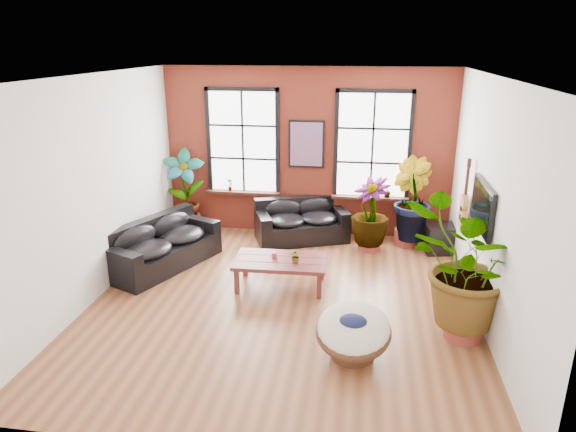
# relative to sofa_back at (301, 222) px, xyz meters

# --- Properties ---
(room) EXTENTS (6.04, 6.54, 3.54)m
(room) POSITION_rel_sofa_back_xyz_m (0.05, -2.64, 1.36)
(room) COLOR brown
(room) RESTS_ON ground
(sofa_back) EXTENTS (2.06, 1.52, 0.85)m
(sofa_back) POSITION_rel_sofa_back_xyz_m (0.00, 0.00, 0.00)
(sofa_back) COLOR black
(sofa_back) RESTS_ON ground
(sofa_left) EXTENTS (1.74, 2.40, 0.87)m
(sofa_left) POSITION_rel_sofa_back_xyz_m (-2.38, -1.73, 0.01)
(sofa_left) COLOR black
(sofa_left) RESTS_ON ground
(coffee_table) EXTENTS (1.56, 0.92, 0.59)m
(coffee_table) POSITION_rel_sofa_back_xyz_m (-0.07, -2.24, 0.05)
(coffee_table) COLOR #592020
(coffee_table) RESTS_ON ground
(papasan_chair) EXTENTS (1.10, 1.12, 0.74)m
(papasan_chair) POSITION_rel_sofa_back_xyz_m (1.21, -4.15, -0.01)
(papasan_chair) COLOR #55331E
(papasan_chair) RESTS_ON ground
(poster) EXTENTS (0.74, 0.06, 0.98)m
(poster) POSITION_rel_sofa_back_xyz_m (0.05, 0.40, 1.56)
(poster) COLOR black
(poster) RESTS_ON room
(tv_wall_unit) EXTENTS (0.13, 1.86, 1.20)m
(tv_wall_unit) POSITION_rel_sofa_back_xyz_m (2.98, -2.19, 1.16)
(tv_wall_unit) COLOR black
(tv_wall_unit) RESTS_ON room
(media_box) EXTENTS (0.75, 0.66, 0.55)m
(media_box) POSITION_rel_sofa_back_xyz_m (2.83, -0.26, -0.11)
(media_box) COLOR black
(media_box) RESTS_ON ground
(pot_back_left) EXTENTS (0.63, 0.63, 0.38)m
(pot_back_left) POSITION_rel_sofa_back_xyz_m (-2.49, 0.09, -0.19)
(pot_back_left) COLOR #943630
(pot_back_left) RESTS_ON ground
(pot_back_right) EXTENTS (0.57, 0.57, 0.33)m
(pot_back_right) POSITION_rel_sofa_back_xyz_m (2.16, 0.00, -0.22)
(pot_back_right) COLOR #943630
(pot_back_right) RESTS_ON ground
(pot_right_wall) EXTENTS (0.53, 0.53, 0.39)m
(pot_right_wall) POSITION_rel_sofa_back_xyz_m (2.72, -3.45, -0.19)
(pot_right_wall) COLOR #943630
(pot_right_wall) RESTS_ON ground
(pot_mid) EXTENTS (0.56, 0.56, 0.32)m
(pot_mid) POSITION_rel_sofa_back_xyz_m (1.43, -0.38, -0.22)
(pot_mid) COLOR #943630
(pot_mid) RESTS_ON ground
(floor_plant_back_left) EXTENTS (1.00, 0.78, 1.68)m
(floor_plant_back_left) POSITION_rel_sofa_back_xyz_m (-2.52, 0.06, 0.60)
(floor_plant_back_left) COLOR #1B4F15
(floor_plant_back_left) RESTS_ON ground
(floor_plant_back_right) EXTENTS (1.07, 1.15, 1.66)m
(floor_plant_back_right) POSITION_rel_sofa_back_xyz_m (2.19, 0.01, 0.59)
(floor_plant_back_right) COLOR #1B4F15
(floor_plant_back_right) RESTS_ON ground
(floor_plant_right_wall) EXTENTS (2.15, 2.13, 1.80)m
(floor_plant_right_wall) POSITION_rel_sofa_back_xyz_m (2.68, -3.44, 0.68)
(floor_plant_right_wall) COLOR #1B4F15
(floor_plant_right_wall) RESTS_ON ground
(floor_plant_mid) EXTENTS (1.06, 1.06, 1.34)m
(floor_plant_mid) POSITION_rel_sofa_back_xyz_m (1.41, -0.39, 0.42)
(floor_plant_mid) COLOR #1B4F15
(floor_plant_mid) RESTS_ON ground
(table_plant) EXTENTS (0.23, 0.21, 0.23)m
(table_plant) POSITION_rel_sofa_back_xyz_m (0.20, -2.32, 0.22)
(table_plant) COLOR #1B4F15
(table_plant) RESTS_ON coffee_table
(sill_plant_left) EXTENTS (0.17, 0.17, 0.27)m
(sill_plant_left) POSITION_rel_sofa_back_xyz_m (-1.60, 0.34, 0.65)
(sill_plant_left) COLOR #1B4F15
(sill_plant_left) RESTS_ON room
(sill_plant_right) EXTENTS (0.19, 0.19, 0.27)m
(sill_plant_right) POSITION_rel_sofa_back_xyz_m (1.75, 0.34, 0.65)
(sill_plant_right) COLOR #1B4F15
(sill_plant_right) RESTS_ON room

